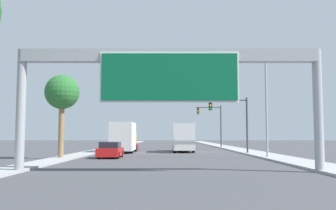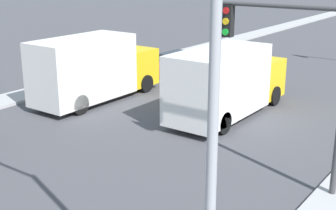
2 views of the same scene
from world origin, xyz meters
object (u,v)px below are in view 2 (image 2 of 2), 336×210
object	(u,v)px
truck_box_secondary	(93,69)
traffic_light_near_intersection	(300,63)
street_lamp_right	(195,66)
car_near_right	(178,64)
truck_box_primary	(227,82)

from	to	relation	value
truck_box_secondary	traffic_light_near_intersection	size ratio (longest dim) A/B	1.26
street_lamp_right	car_near_right	bearing A→B (deg)	125.50
traffic_light_near_intersection	street_lamp_right	distance (m)	7.92
car_near_right	traffic_light_near_intersection	distance (m)	17.03
car_near_right	truck_box_primary	size ratio (longest dim) A/B	0.55
truck_box_primary	truck_box_secondary	size ratio (longest dim) A/B	1.04
truck_box_primary	traffic_light_near_intersection	distance (m)	7.85
truck_box_primary	street_lamp_right	distance (m)	14.95
truck_box_primary	traffic_light_near_intersection	size ratio (longest dim) A/B	1.31
car_near_right	street_lamp_right	bearing A→B (deg)	-54.50
car_near_right	street_lamp_right	distance (m)	23.74
traffic_light_near_intersection	truck_box_primary	bearing A→B (deg)	135.89
car_near_right	traffic_light_near_intersection	bearing A→B (deg)	-42.21
car_near_right	truck_box_primary	distance (m)	9.29
car_near_right	truck_box_primary	world-z (taller)	truck_box_primary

